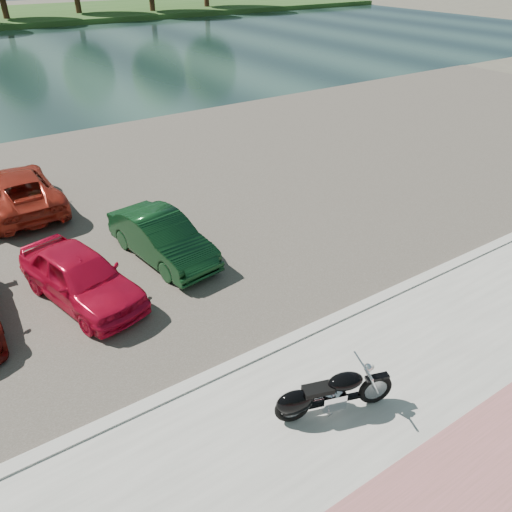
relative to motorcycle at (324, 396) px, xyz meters
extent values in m
plane|color=#595447|center=(0.80, -0.01, -0.56)|extent=(200.00, 200.00, 0.00)
cube|color=#A4A29A|center=(0.80, -1.01, -0.51)|extent=(60.00, 6.00, 0.10)
cube|color=#955B54|center=(0.80, -2.51, -0.46)|extent=(60.00, 2.00, 0.01)
cube|color=#A4A29A|center=(0.80, 1.99, -0.49)|extent=(60.00, 0.30, 0.14)
cube|color=#47423A|center=(0.80, 10.99, -0.54)|extent=(60.00, 18.00, 0.04)
torus|color=black|center=(0.99, -0.33, -0.12)|extent=(0.68, 0.33, 0.68)
torus|color=black|center=(-0.58, 0.18, -0.12)|extent=(0.68, 0.33, 0.68)
cylinder|color=#B2B2B7|center=(0.99, -0.33, -0.12)|extent=(0.46, 0.20, 0.46)
cylinder|color=#B2B2B7|center=(-0.58, 0.18, -0.12)|extent=(0.46, 0.20, 0.46)
cylinder|color=silver|center=(0.83, -0.38, 0.18)|extent=(0.32, 0.15, 0.63)
cylinder|color=silver|center=(0.89, -0.19, 0.18)|extent=(0.32, 0.15, 0.63)
cylinder|color=silver|center=(0.68, -0.23, 0.57)|extent=(0.27, 0.72, 0.04)
sphere|color=silver|center=(0.77, -0.26, 0.49)|extent=(0.20, 0.20, 0.16)
sphere|color=silver|center=(0.84, -0.28, 0.49)|extent=(0.14, 0.14, 0.11)
cube|color=black|center=(0.99, -0.33, 0.19)|extent=(0.47, 0.27, 0.06)
cube|color=black|center=(0.21, -0.07, -0.18)|extent=(1.17, 0.47, 0.08)
cube|color=silver|center=(0.16, -0.06, -0.11)|extent=(0.53, 0.44, 0.34)
cylinder|color=silver|center=(0.25, -0.09, 0.09)|extent=(0.29, 0.25, 0.27)
cylinder|color=silver|center=(0.06, -0.03, 0.09)|extent=(0.29, 0.25, 0.27)
ellipsoid|color=black|center=(0.38, -0.13, 0.26)|extent=(0.76, 0.55, 0.32)
cube|color=black|center=(-0.13, 0.04, 0.20)|extent=(0.61, 0.44, 0.10)
ellipsoid|color=black|center=(-0.53, 0.17, 0.00)|extent=(0.80, 0.55, 0.50)
cube|color=black|center=(-0.58, 0.18, -0.07)|extent=(0.44, 0.30, 0.30)
cylinder|color=silver|center=(-0.08, 0.19, -0.24)|extent=(1.07, 0.43, 0.09)
cylinder|color=silver|center=(-0.08, 0.19, -0.16)|extent=(1.07, 0.43, 0.09)
cylinder|color=#B2B2B7|center=(0.01, -0.20, -0.33)|extent=(0.07, 0.14, 0.22)
imported|color=red|center=(-2.57, 6.12, 0.15)|extent=(2.51, 4.21, 1.34)
imported|color=#0E3418|center=(-0.08, 6.86, 0.12)|extent=(1.89, 4.03, 1.28)
imported|color=#A52A1B|center=(-2.77, 12.40, 0.15)|extent=(2.34, 4.88, 1.34)
camera|label=1|loc=(-4.59, -4.67, 6.94)|focal=35.00mm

